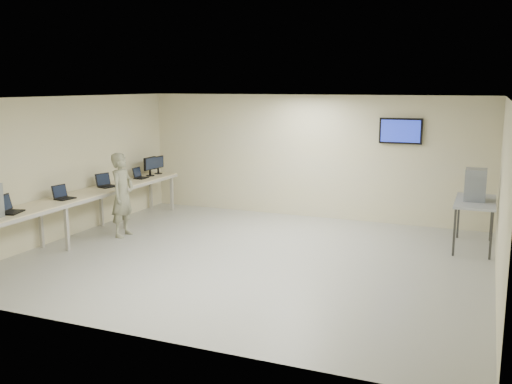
% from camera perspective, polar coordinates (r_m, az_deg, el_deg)
% --- Properties ---
extents(room, '(8.01, 7.01, 2.81)m').
position_cam_1_polar(room, '(9.88, -0.14, 1.33)').
color(room, '#A5A5A5').
rests_on(room, ground).
extents(workbench, '(0.76, 6.00, 0.90)m').
position_cam_1_polar(workbench, '(11.78, -16.75, -0.49)').
color(workbench, beige).
rests_on(workbench, ground).
extents(laptop_0, '(0.42, 0.45, 0.30)m').
position_cam_1_polar(laptop_0, '(10.43, -23.49, -1.49)').
color(laptop_0, black).
rests_on(laptop_0, workbench).
extents(laptop_1, '(0.33, 0.37, 0.27)m').
position_cam_1_polar(laptop_1, '(11.31, -18.77, -0.32)').
color(laptop_1, black).
rests_on(laptop_1, workbench).
extents(laptop_2, '(0.39, 0.43, 0.29)m').
position_cam_1_polar(laptop_2, '(12.40, -14.77, 0.84)').
color(laptop_2, black).
rests_on(laptop_2, workbench).
extents(laptop_3, '(0.27, 0.32, 0.25)m').
position_cam_1_polar(laptop_3, '(13.37, -11.58, 1.63)').
color(laptop_3, black).
rests_on(laptop_3, workbench).
extents(monitor_near, '(0.20, 0.45, 0.44)m').
position_cam_1_polar(monitor_near, '(13.65, -10.56, 2.71)').
color(monitor_near, black).
rests_on(monitor_near, workbench).
extents(monitor_far, '(0.19, 0.43, 0.42)m').
position_cam_1_polar(monitor_far, '(13.95, -9.77, 2.85)').
color(monitor_far, black).
rests_on(monitor_far, workbench).
extents(soldier, '(0.44, 0.64, 1.69)m').
position_cam_1_polar(soldier, '(11.72, -13.21, -0.28)').
color(soldier, '#5B654B').
rests_on(soldier, ground).
extents(side_table, '(0.71, 1.52, 0.91)m').
position_cam_1_polar(side_table, '(11.31, 21.08, -1.16)').
color(side_table, '#999DA6').
rests_on(side_table, ground).
extents(storage_bins, '(0.37, 0.42, 0.59)m').
position_cam_1_polar(storage_bins, '(11.24, 21.10, 0.69)').
color(storage_bins, gray).
rests_on(storage_bins, side_table).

